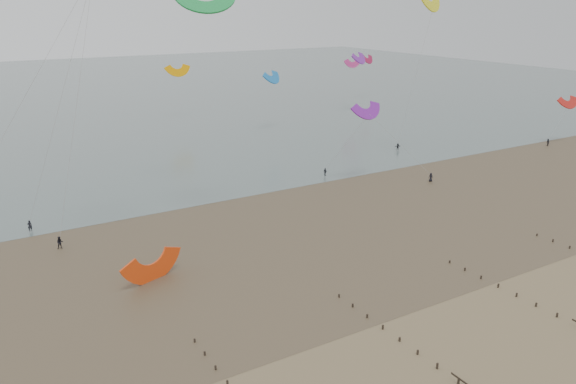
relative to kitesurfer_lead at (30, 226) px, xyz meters
name	(u,v)px	position (x,y,z in m)	size (l,w,h in m)	color
ground	(378,361)	(24.35, -52.41, -0.88)	(500.00, 500.00, 0.00)	brown
sea_and_shore	(201,245)	(20.27, -18.00, -0.88)	(500.00, 665.00, 0.03)	#475654
kitesurfer_lead	(30,226)	(0.00, 0.00, 0.00)	(0.64, 0.42, 1.77)	black
kitesurfers	(347,174)	(57.58, -2.22, -0.02)	(125.64, 23.26, 1.82)	black
grounded_kite	(154,280)	(11.07, -25.02, -0.88)	(7.38, 3.87, 5.63)	#ED3F0E
kites_airborne	(45,56)	(10.06, 34.94, 22.04)	(213.91, 110.22, 36.88)	#FD9D00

